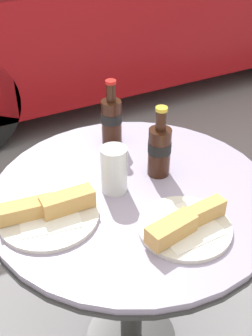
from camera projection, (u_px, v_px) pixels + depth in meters
The scene contains 6 objects.
bistro_table at pixel (132, 224), 1.25m from camera, with size 0.81×0.81×0.71m.
cola_bottle_left at pixel (112, 119), 1.34m from camera, with size 0.07×0.07×0.22m.
cola_bottle_right at pixel (159, 149), 1.20m from camera, with size 0.07×0.07×0.22m.
drinking_glass at pixel (114, 171), 1.15m from camera, with size 0.07×0.07×0.13m.
lunch_plate_near at pixel (48, 211), 1.08m from camera, with size 0.26×0.26×0.06m.
lunch_plate_far at pixel (185, 225), 1.03m from camera, with size 0.24×0.23×0.06m.
Camera 1 is at (-0.46, -0.81, 1.43)m, focal length 45.00 mm.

